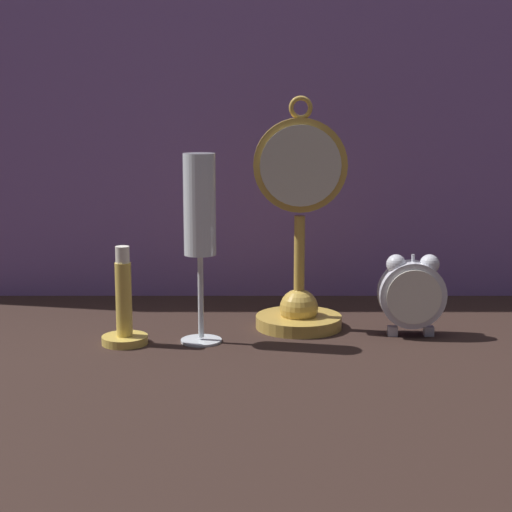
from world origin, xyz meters
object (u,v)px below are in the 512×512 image
object	(u,v)px
champagne_flute	(200,219)
pocket_watch_on_stand	(299,246)
alarm_clock_twin_bell	(412,291)
brass_candlestick	(124,314)

from	to	relation	value
champagne_flute	pocket_watch_on_stand	bearing A→B (deg)	28.02
pocket_watch_on_stand	alarm_clock_twin_bell	distance (m)	0.15
pocket_watch_on_stand	champagne_flute	bearing A→B (deg)	-151.98
alarm_clock_twin_bell	champagne_flute	world-z (taller)	champagne_flute
pocket_watch_on_stand	champagne_flute	world-z (taller)	pocket_watch_on_stand
pocket_watch_on_stand	alarm_clock_twin_bell	world-z (taller)	pocket_watch_on_stand
champagne_flute	brass_candlestick	bearing A→B (deg)	-174.67
pocket_watch_on_stand	alarm_clock_twin_bell	bearing A→B (deg)	-15.43
alarm_clock_twin_bell	brass_candlestick	size ratio (longest dim) A/B	0.86
champagne_flute	brass_candlestick	xyz separation A→B (m)	(-0.09, -0.01, -0.12)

